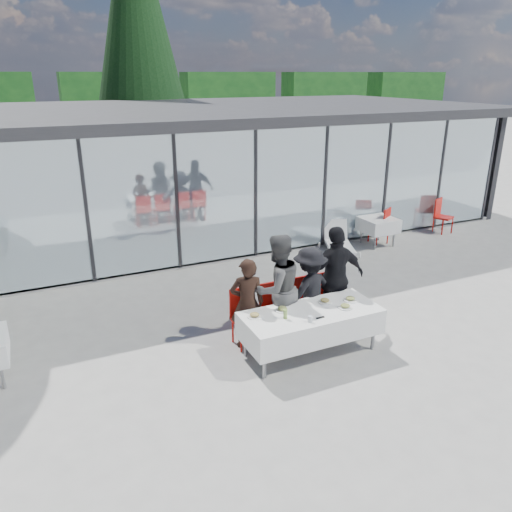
{
  "coord_description": "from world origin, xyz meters",
  "views": [
    {
      "loc": [
        -3.89,
        -6.62,
        4.34
      ],
      "look_at": [
        -0.26,
        1.2,
        1.16
      ],
      "focal_mm": 35.0,
      "sensor_mm": 36.0,
      "label": 1
    }
  ],
  "objects_px": {
    "spare_chair_a": "(441,214)",
    "plate_a": "(255,315)",
    "plate_c": "(325,301)",
    "plate_d": "(350,299)",
    "diner_chair_c": "(305,301)",
    "spare_table_right": "(378,225)",
    "diner_c": "(309,291)",
    "spare_chair_b": "(382,224)",
    "dining_table": "(311,323)",
    "diner_a": "(247,303)",
    "lounger": "(338,241)",
    "diner_chair_a": "(244,314)",
    "folded_eyeglasses": "(320,318)",
    "conifer_tree": "(137,24)",
    "diner_b": "(277,289)",
    "juice_bottle": "(285,314)",
    "diner_d": "(335,278)",
    "diner_chair_d": "(331,296)",
    "plate_b": "(282,309)",
    "diner_chair_b": "(274,308)",
    "plate_extra": "(345,306)"
  },
  "relations": [
    {
      "from": "diner_d",
      "to": "diner_b",
      "type": "bearing_deg",
      "value": 3.14
    },
    {
      "from": "plate_b",
      "to": "diner_d",
      "type": "bearing_deg",
      "value": 18.03
    },
    {
      "from": "plate_c",
      "to": "conifer_tree",
      "type": "bearing_deg",
      "value": 89.2
    },
    {
      "from": "diner_chair_d",
      "to": "folded_eyeglasses",
      "type": "relative_size",
      "value": 6.96
    },
    {
      "from": "plate_c",
      "to": "plate_d",
      "type": "bearing_deg",
      "value": -15.7
    },
    {
      "from": "diner_c",
      "to": "spare_chair_b",
      "type": "xyz_separation_m",
      "value": [
        4.3,
        3.42,
        -0.25
      ]
    },
    {
      "from": "diner_b",
      "to": "spare_chair_a",
      "type": "relative_size",
      "value": 1.94
    },
    {
      "from": "diner_chair_c",
      "to": "diner_b",
      "type": "bearing_deg",
      "value": -169.17
    },
    {
      "from": "diner_b",
      "to": "plate_c",
      "type": "bearing_deg",
      "value": 137.39
    },
    {
      "from": "plate_a",
      "to": "folded_eyeglasses",
      "type": "bearing_deg",
      "value": -26.92
    },
    {
      "from": "diner_chair_a",
      "to": "diner_chair_d",
      "type": "xyz_separation_m",
      "value": [
        1.7,
        0.0,
        0.0
      ]
    },
    {
      "from": "diner_chair_b",
      "to": "spare_table_right",
      "type": "relative_size",
      "value": 1.13
    },
    {
      "from": "plate_d",
      "to": "conifer_tree",
      "type": "distance_m",
      "value": 14.38
    },
    {
      "from": "plate_a",
      "to": "conifer_tree",
      "type": "bearing_deg",
      "value": 83.69
    },
    {
      "from": "diner_chair_c",
      "to": "plate_extra",
      "type": "bearing_deg",
      "value": -75.35
    },
    {
      "from": "spare_table_right",
      "to": "conifer_tree",
      "type": "bearing_deg",
      "value": 112.24
    },
    {
      "from": "diner_chair_c",
      "to": "spare_table_right",
      "type": "xyz_separation_m",
      "value": [
        4.11,
        3.24,
        0.02
      ]
    },
    {
      "from": "diner_d",
      "to": "plate_d",
      "type": "bearing_deg",
      "value": 87.05
    },
    {
      "from": "dining_table",
      "to": "diner_a",
      "type": "xyz_separation_m",
      "value": [
        -0.84,
        0.63,
        0.25
      ]
    },
    {
      "from": "juice_bottle",
      "to": "diner_chair_b",
      "type": "bearing_deg",
      "value": 75.69
    },
    {
      "from": "spare_table_right",
      "to": "diner_b",
      "type": "bearing_deg",
      "value": -144.67
    },
    {
      "from": "plate_c",
      "to": "lounger",
      "type": "bearing_deg",
      "value": 53.34
    },
    {
      "from": "diner_chair_c",
      "to": "conifer_tree",
      "type": "bearing_deg",
      "value": 88.98
    },
    {
      "from": "spare_chair_a",
      "to": "lounger",
      "type": "height_order",
      "value": "spare_chair_a"
    },
    {
      "from": "spare_chair_a",
      "to": "plate_a",
      "type": "bearing_deg",
      "value": -152.82
    },
    {
      "from": "diner_c",
      "to": "plate_d",
      "type": "distance_m",
      "value": 0.73
    },
    {
      "from": "spare_chair_b",
      "to": "dining_table",
      "type": "bearing_deg",
      "value": -138.82
    },
    {
      "from": "plate_a",
      "to": "spare_chair_b",
      "type": "distance_m",
      "value": 6.75
    },
    {
      "from": "diner_d",
      "to": "folded_eyeglasses",
      "type": "relative_size",
      "value": 13.43
    },
    {
      "from": "diner_chair_a",
      "to": "lounger",
      "type": "bearing_deg",
      "value": 38.83
    },
    {
      "from": "diner_chair_a",
      "to": "diner_chair_b",
      "type": "bearing_deg",
      "value": 0.0
    },
    {
      "from": "diner_chair_b",
      "to": "folded_eyeglasses",
      "type": "height_order",
      "value": "diner_chair_b"
    },
    {
      "from": "plate_a",
      "to": "spare_chair_b",
      "type": "xyz_separation_m",
      "value": [
        5.54,
        3.85,
        -0.24
      ]
    },
    {
      "from": "spare_chair_a",
      "to": "spare_chair_b",
      "type": "bearing_deg",
      "value": -177.05
    },
    {
      "from": "diner_d",
      "to": "juice_bottle",
      "type": "relative_size",
      "value": 12.4
    },
    {
      "from": "diner_chair_a",
      "to": "spare_chair_b",
      "type": "bearing_deg",
      "value": 31.1
    },
    {
      "from": "plate_a",
      "to": "spare_chair_a",
      "type": "height_order",
      "value": "spare_chair_a"
    },
    {
      "from": "diner_chair_a",
      "to": "plate_c",
      "type": "distance_m",
      "value": 1.36
    },
    {
      "from": "diner_b",
      "to": "juice_bottle",
      "type": "relative_size",
      "value": 12.47
    },
    {
      "from": "dining_table",
      "to": "folded_eyeglasses",
      "type": "relative_size",
      "value": 16.14
    },
    {
      "from": "diner_chair_c",
      "to": "lounger",
      "type": "relative_size",
      "value": 0.67
    },
    {
      "from": "diner_chair_a",
      "to": "lounger",
      "type": "relative_size",
      "value": 0.67
    },
    {
      "from": "diner_chair_a",
      "to": "diner_c",
      "type": "distance_m",
      "value": 1.21
    },
    {
      "from": "plate_a",
      "to": "lounger",
      "type": "relative_size",
      "value": 0.16
    },
    {
      "from": "plate_c",
      "to": "spare_chair_b",
      "type": "distance_m",
      "value": 5.75
    },
    {
      "from": "plate_d",
      "to": "conifer_tree",
      "type": "relative_size",
      "value": 0.02
    },
    {
      "from": "diner_c",
      "to": "conifer_tree",
      "type": "bearing_deg",
      "value": -104.47
    },
    {
      "from": "diner_chair_c",
      "to": "juice_bottle",
      "type": "distance_m",
      "value": 1.18
    },
    {
      "from": "diner_chair_c",
      "to": "spare_table_right",
      "type": "bearing_deg",
      "value": 38.24
    },
    {
      "from": "folded_eyeglasses",
      "to": "diner_a",
      "type": "bearing_deg",
      "value": 133.61
    }
  ]
}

